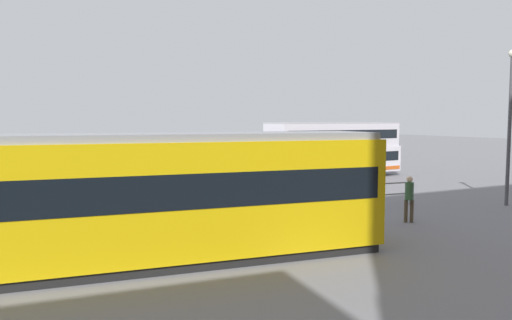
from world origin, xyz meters
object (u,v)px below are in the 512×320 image
object	(u,v)px
pedestrian_crossing	(409,196)
street_lamp	(510,116)
tram_yellow	(144,197)
pedestrian_near_railing	(208,187)
double_decker_bus	(334,150)
info_sign	(216,176)

from	to	relation	value
pedestrian_crossing	street_lamp	xyz separation A→B (m)	(-6.62, -1.03, 3.07)
tram_yellow	pedestrian_near_railing	world-z (taller)	tram_yellow
double_decker_bus	pedestrian_near_railing	xyz separation A→B (m)	(11.20, 7.00, -0.97)
double_decker_bus	info_sign	bearing A→B (deg)	40.46
pedestrian_near_railing	tram_yellow	bearing A→B (deg)	59.79
pedestrian_crossing	street_lamp	bearing A→B (deg)	-171.15
street_lamp	double_decker_bus	bearing A→B (deg)	-83.25
double_decker_bus	street_lamp	size ratio (longest dim) A/B	1.48
tram_yellow	pedestrian_crossing	distance (m)	10.31
pedestrian_crossing	street_lamp	size ratio (longest dim) A/B	0.25
info_sign	street_lamp	size ratio (longest dim) A/B	0.36
double_decker_bus	pedestrian_near_railing	distance (m)	13.24
tram_yellow	pedestrian_crossing	world-z (taller)	tram_yellow
double_decker_bus	pedestrian_near_railing	world-z (taller)	double_decker_bus
pedestrian_crossing	info_sign	distance (m)	7.37
street_lamp	pedestrian_near_railing	bearing A→B (deg)	-21.54
double_decker_bus	info_sign	size ratio (longest dim) A/B	4.10
pedestrian_near_railing	pedestrian_crossing	size ratio (longest dim) A/B	0.93
street_lamp	info_sign	bearing A→B (deg)	-7.54
tram_yellow	info_sign	world-z (taller)	tram_yellow
double_decker_bus	pedestrian_near_railing	size ratio (longest dim) A/B	6.30
tram_yellow	info_sign	size ratio (longest dim) A/B	5.37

